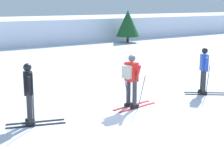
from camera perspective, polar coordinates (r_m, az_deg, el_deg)
The scene contains 5 objects.
ground_plane at distance 10.11m, azimuth 2.77°, elevation -6.81°, with size 120.00×120.00×0.00m, color silver.
skier_red at distance 10.49m, azimuth 3.29°, elevation -0.70°, with size 1.63×1.00×1.71m.
skier_black at distance 9.28m, azimuth -13.98°, elevation -2.97°, with size 1.63×0.96×1.71m.
skier_blue at distance 12.60m, azimuth 15.43°, elevation 0.84°, with size 1.48×1.28×1.71m.
conifer_far_right at distance 29.02m, azimuth 2.71°, elevation 8.72°, with size 2.04×2.04×2.77m.
Camera 1 is at (-5.86, -7.57, 3.24)m, focal length 53.56 mm.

